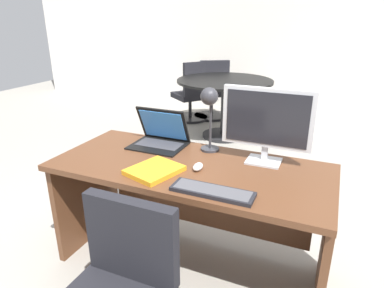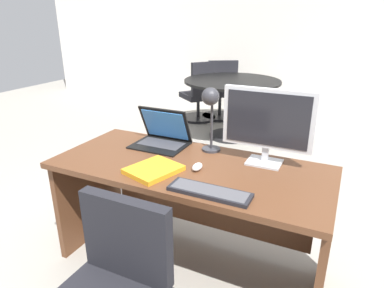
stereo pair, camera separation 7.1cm
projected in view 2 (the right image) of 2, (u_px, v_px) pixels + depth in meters
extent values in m
plane|color=gray|center=(253.00, 174.00, 3.52)|extent=(12.00, 12.00, 0.00)
cube|color=silver|center=(304.00, 26.00, 5.12)|extent=(10.00, 0.10, 2.80)
cube|color=#56331E|center=(189.00, 168.00, 2.00)|extent=(1.64, 0.72, 0.04)
cube|color=#56331E|center=(91.00, 193.00, 2.45)|extent=(0.04, 0.64, 0.69)
cube|color=#56331E|center=(324.00, 256.00, 1.81)|extent=(0.04, 0.64, 0.69)
cube|color=#56331E|center=(207.00, 195.00, 2.35)|extent=(1.45, 0.02, 0.48)
cube|color=#B7BABF|center=(264.00, 162.00, 2.02)|extent=(0.20, 0.16, 0.01)
cube|color=#B7BABF|center=(265.00, 154.00, 2.01)|extent=(0.04, 0.02, 0.09)
cube|color=#B7BABF|center=(268.00, 119.00, 1.92)|extent=(0.52, 0.04, 0.35)
cube|color=black|center=(267.00, 120.00, 1.91)|extent=(0.47, 0.00, 0.31)
cube|color=black|center=(160.00, 145.00, 2.28)|extent=(0.36, 0.28, 0.01)
cube|color=#38383D|center=(161.00, 143.00, 2.30)|extent=(0.30, 0.15, 0.00)
cube|color=black|center=(165.00, 124.00, 2.31)|extent=(0.36, 0.12, 0.25)
cube|color=#3F8CEA|center=(165.00, 125.00, 2.30)|extent=(0.31, 0.09, 0.20)
cube|color=black|center=(210.00, 192.00, 1.67)|extent=(0.42, 0.13, 0.02)
cube|color=#47474C|center=(210.00, 190.00, 1.67)|extent=(0.39, 0.11, 0.00)
ellipsoid|color=silver|center=(197.00, 167.00, 1.92)|extent=(0.05, 0.09, 0.04)
cylinder|color=#2D2D33|center=(211.00, 149.00, 2.21)|extent=(0.12, 0.12, 0.01)
cylinder|color=#2D2D33|center=(212.00, 126.00, 2.15)|extent=(0.02, 0.02, 0.31)
sphere|color=#2D2D33|center=(210.00, 96.00, 2.06)|extent=(0.11, 0.11, 0.11)
cube|color=orange|center=(154.00, 170.00, 1.90)|extent=(0.31, 0.34, 0.03)
cube|color=black|center=(126.00, 238.00, 1.48)|extent=(0.44, 0.06, 0.39)
cylinder|color=black|center=(230.00, 136.00, 4.59)|extent=(0.56, 0.56, 0.04)
cylinder|color=black|center=(231.00, 109.00, 4.46)|extent=(0.08, 0.08, 0.71)
cylinder|color=black|center=(232.00, 81.00, 4.33)|extent=(1.24, 1.24, 0.03)
cylinder|color=black|center=(219.00, 116.00, 5.48)|extent=(0.56, 0.56, 0.04)
cylinder|color=black|center=(220.00, 105.00, 5.41)|extent=(0.05, 0.05, 0.34)
cube|color=black|center=(220.00, 92.00, 5.34)|extent=(0.63, 0.63, 0.08)
cube|color=black|center=(223.00, 77.00, 5.04)|extent=(0.41, 0.27, 0.47)
cylinder|color=black|center=(198.00, 118.00, 5.39)|extent=(0.56, 0.56, 0.04)
cylinder|color=black|center=(198.00, 107.00, 5.33)|extent=(0.05, 0.05, 0.30)
cube|color=black|center=(198.00, 96.00, 5.26)|extent=(0.65, 0.65, 0.08)
cube|color=black|center=(205.00, 79.00, 4.98)|extent=(0.32, 0.38, 0.50)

